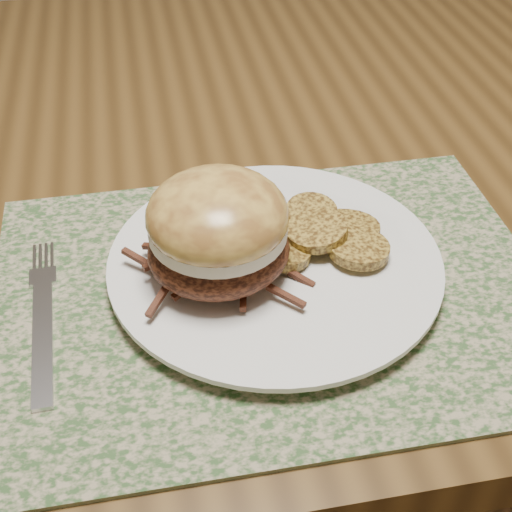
{
  "coord_description": "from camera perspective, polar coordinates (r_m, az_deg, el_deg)",
  "views": [
    {
      "loc": [
        0.1,
        -0.67,
        1.15
      ],
      "look_at": [
        0.18,
        -0.25,
        0.79
      ],
      "focal_mm": 50.0,
      "sensor_mm": 36.0,
      "label": 1
    }
  ],
  "objects": [
    {
      "name": "dinner_plate",
      "position": [
        0.59,
        1.51,
        -0.69
      ],
      "size": [
        0.26,
        0.26,
        0.02
      ],
      "primitive_type": "cylinder",
      "color": "white",
      "rests_on": "placemat"
    },
    {
      "name": "pork_sandwich",
      "position": [
        0.55,
        -3.06,
        2.06
      ],
      "size": [
        0.14,
        0.14,
        0.09
      ],
      "rotation": [
        0.0,
        0.0,
        0.35
      ],
      "color": "black",
      "rests_on": "dinner_plate"
    },
    {
      "name": "fork",
      "position": [
        0.58,
        -16.69,
        -4.61
      ],
      "size": [
        0.02,
        0.18,
        0.0
      ],
      "rotation": [
        0.0,
        0.0,
        0.04
      ],
      "color": "silver",
      "rests_on": "placemat"
    },
    {
      "name": "roasted_potatoes",
      "position": [
        0.6,
        4.87,
        1.84
      ],
      "size": [
        0.13,
        0.11,
        0.03
      ],
      "color": "#A48230",
      "rests_on": "dinner_plate"
    },
    {
      "name": "placemat",
      "position": [
        0.58,
        1.37,
        -2.83
      ],
      "size": [
        0.45,
        0.33,
        0.0
      ],
      "primitive_type": "cube",
      "color": "#35542B",
      "rests_on": "dining_table"
    },
    {
      "name": "dining_table",
      "position": [
        0.83,
        -15.5,
        3.32
      ],
      "size": [
        1.5,
        0.9,
        0.75
      ],
      "color": "brown",
      "rests_on": "ground"
    }
  ]
}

